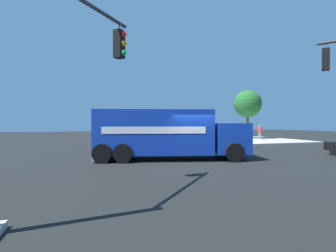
{
  "coord_description": "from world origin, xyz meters",
  "views": [
    {
      "loc": [
        5.12,
        12.35,
        2.08
      ],
      "look_at": [
        1.06,
        -1.23,
        1.89
      ],
      "focal_mm": 26.09,
      "sensor_mm": 36.0,
      "label": 1
    }
  ],
  "objects_px": {
    "shade_tree_near": "(248,104)",
    "traffic_light_primary": "(48,47)",
    "delivery_truck": "(167,133)",
    "pedestrian_near_corner": "(260,131)"
  },
  "relations": [
    {
      "from": "shade_tree_near",
      "to": "traffic_light_primary",
      "type": "bearing_deg",
      "value": 45.76
    },
    {
      "from": "delivery_truck",
      "to": "pedestrian_near_corner",
      "type": "xyz_separation_m",
      "value": [
        -14.84,
        -11.29,
        -0.4
      ]
    },
    {
      "from": "delivery_truck",
      "to": "traffic_light_primary",
      "type": "xyz_separation_m",
      "value": [
        4.97,
        6.9,
        2.42
      ]
    },
    {
      "from": "delivery_truck",
      "to": "pedestrian_near_corner",
      "type": "distance_m",
      "value": 18.65
    },
    {
      "from": "delivery_truck",
      "to": "shade_tree_near",
      "type": "bearing_deg",
      "value": -137.98
    },
    {
      "from": "traffic_light_primary",
      "to": "shade_tree_near",
      "type": "height_order",
      "value": "shade_tree_near"
    },
    {
      "from": "traffic_light_primary",
      "to": "shade_tree_near",
      "type": "distance_m",
      "value": 27.55
    },
    {
      "from": "delivery_truck",
      "to": "shade_tree_near",
      "type": "relative_size",
      "value": 1.47
    },
    {
      "from": "traffic_light_primary",
      "to": "shade_tree_near",
      "type": "relative_size",
      "value": 0.94
    },
    {
      "from": "traffic_light_primary",
      "to": "shade_tree_near",
      "type": "bearing_deg",
      "value": -134.24
    }
  ]
}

